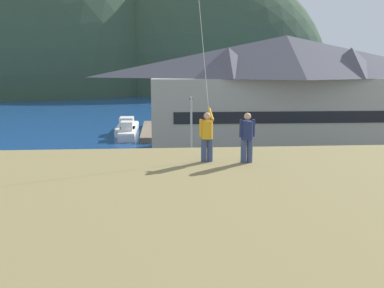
{
  "coord_description": "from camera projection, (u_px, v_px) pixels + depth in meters",
  "views": [
    {
      "loc": [
        -0.62,
        -22.43,
        9.57
      ],
      "look_at": [
        1.62,
        9.0,
        3.33
      ],
      "focal_mm": 39.97,
      "sensor_mm": 36.0,
      "label": 1
    }
  ],
  "objects": [
    {
      "name": "ground_plane",
      "position": [
        175.0,
        234.0,
        23.85
      ],
      "size": [
        600.0,
        600.0,
        0.0
      ],
      "primitive_type": "plane",
      "color": "#66604C"
    },
    {
      "name": "parking_lot_pad",
      "position": [
        172.0,
        204.0,
        28.73
      ],
      "size": [
        40.0,
        20.0,
        0.1
      ],
      "primitive_type": "cube",
      "color": "slate",
      "rests_on": "ground"
    },
    {
      "name": "bay_water",
      "position": [
        165.0,
        110.0,
        82.55
      ],
      "size": [
        360.0,
        84.0,
        0.03
      ],
      "primitive_type": "cube",
      "color": "navy",
      "rests_on": "ground"
    },
    {
      "name": "far_hill_west_ridge",
      "position": [
        32.0,
        92.0,
        129.86
      ],
      "size": [
        85.94,
        65.75,
        94.05
      ],
      "primitive_type": "ellipsoid",
      "color": "#334733",
      "rests_on": "ground"
    },
    {
      "name": "far_hill_east_peak",
      "position": [
        203.0,
        89.0,
        138.82
      ],
      "size": [
        81.0,
        60.79,
        79.13
      ],
      "primitive_type": "ellipsoid",
      "color": "#334733",
      "rests_on": "ground"
    },
    {
      "name": "harbor_lodge",
      "position": [
        285.0,
        92.0,
        43.63
      ],
      "size": [
        28.66,
        10.49,
        11.94
      ],
      "color": "#999E99",
      "rests_on": "ground"
    },
    {
      "name": "wharf_dock",
      "position": [
        154.0,
        131.0,
        56.15
      ],
      "size": [
        3.2,
        13.86,
        0.7
      ],
      "color": "#70604C",
      "rests_on": "ground"
    },
    {
      "name": "moored_boat_wharfside",
      "position": [
        127.0,
        133.0,
        52.62
      ],
      "size": [
        2.21,
        6.24,
        2.16
      ],
      "color": "silver",
      "rests_on": "ground"
    },
    {
      "name": "moored_boat_outer_mooring",
      "position": [
        181.0,
        130.0,
        54.5
      ],
      "size": [
        2.34,
        7.0,
        2.16
      ],
      "color": "#23564C",
      "rests_on": "ground"
    },
    {
      "name": "moored_boat_inner_slip",
      "position": [
        127.0,
        128.0,
        56.51
      ],
      "size": [
        2.61,
        7.79,
        2.16
      ],
      "color": "silver",
      "rests_on": "ground"
    },
    {
      "name": "parked_car_front_row_silver",
      "position": [
        88.0,
        217.0,
        23.52
      ],
      "size": [
        4.35,
        2.37,
        1.82
      ],
      "color": "black",
      "rests_on": "parking_lot_pad"
    },
    {
      "name": "parked_car_mid_row_far",
      "position": [
        208.0,
        187.0,
        29.0
      ],
      "size": [
        4.23,
        2.11,
        1.82
      ],
      "color": "#236633",
      "rests_on": "parking_lot_pad"
    },
    {
      "name": "parked_car_front_row_red",
      "position": [
        368.0,
        177.0,
        31.52
      ],
      "size": [
        4.34,
        2.34,
        1.82
      ],
      "color": "navy",
      "rests_on": "parking_lot_pad"
    },
    {
      "name": "parked_car_front_row_end",
      "position": [
        229.0,
        212.0,
        24.27
      ],
      "size": [
        4.22,
        2.1,
        1.82
      ],
      "color": "slate",
      "rests_on": "parking_lot_pad"
    },
    {
      "name": "parked_car_lone_by_shed",
      "position": [
        7.0,
        210.0,
        24.61
      ],
      "size": [
        4.24,
        2.14,
        1.82
      ],
      "color": "red",
      "rests_on": "parking_lot_pad"
    },
    {
      "name": "parked_car_mid_row_center",
      "position": [
        377.0,
        209.0,
        24.75
      ],
      "size": [
        4.23,
        2.11,
        1.82
      ],
      "color": "red",
      "rests_on": "parking_lot_pad"
    },
    {
      "name": "parked_car_mid_row_near",
      "position": [
        276.0,
        179.0,
        30.89
      ],
      "size": [
        4.29,
        2.22,
        1.82
      ],
      "color": "silver",
      "rests_on": "parking_lot_pad"
    },
    {
      "name": "parked_car_back_row_right",
      "position": [
        112.0,
        184.0,
        29.81
      ],
      "size": [
        4.24,
        2.13,
        1.82
      ],
      "color": "navy",
      "rests_on": "parking_lot_pad"
    },
    {
      "name": "parking_light_pole",
      "position": [
        191.0,
        133.0,
        33.53
      ],
      "size": [
        0.24,
        0.78,
        6.6
      ],
      "color": "#ADADB2",
      "rests_on": "parking_lot_pad"
    },
    {
      "name": "person_kite_flyer",
      "position": [
        207.0,
        135.0,
        14.85
      ],
      "size": [
        0.52,
        0.69,
        1.86
      ],
      "color": "#384770",
      "rests_on": "grassy_hill_foreground"
    },
    {
      "name": "person_companion",
      "position": [
        247.0,
        136.0,
        14.71
      ],
      "size": [
        0.55,
        0.4,
        1.74
      ],
      "color": "#384770",
      "rests_on": "grassy_hill_foreground"
    }
  ]
}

